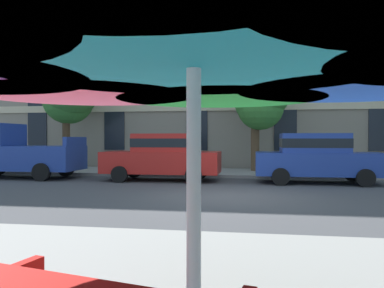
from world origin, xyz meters
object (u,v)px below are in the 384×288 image
Objects in this scene: pickup_blue at (13,153)px; patio_umbrella at (194,13)px; sedan_blue at (317,157)px; street_tree_middle at (260,99)px; street_tree_left at (70,91)px; sedan_red at (163,156)px.

patio_umbrella is at bearing -53.44° from pickup_blue.
street_tree_middle is (-1.94, 3.40, 2.44)m from sedan_blue.
street_tree_left reaches higher than patio_umbrella.
pickup_blue reaches higher than sedan_red.
pickup_blue is at bearing 180.00° from sedan_blue.
street_tree_left reaches higher than street_tree_middle.
sedan_red is at bearing 103.94° from patio_umbrella.
sedan_blue is at bearing 0.00° from sedan_red.
sedan_red is at bearing -137.31° from street_tree_middle.
sedan_blue is (5.62, 0.00, 0.00)m from sedan_red.
pickup_blue is 6.27m from sedan_red.
pickup_blue is 1.28× the size of patio_umbrella.
patio_umbrella is at bearing -61.76° from street_tree_left.
pickup_blue is 1.16× the size of sedan_blue.
street_tree_middle is 16.16m from patio_umbrella.
street_tree_left is 9.01m from street_tree_middle.
sedan_red and sedan_blue have the same top height.
street_tree_left is (-10.93, 3.06, 2.94)m from sedan_blue.
pickup_blue is 1.16× the size of sedan_red.
street_tree_middle is at bearing 2.16° from street_tree_left.
patio_umbrella is at bearing -91.89° from street_tree_middle.
street_tree_left is 1.36× the size of patio_umbrella.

